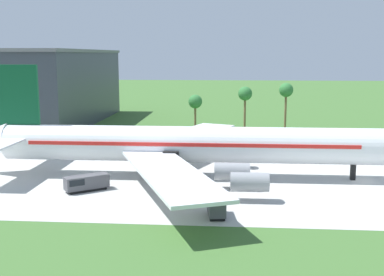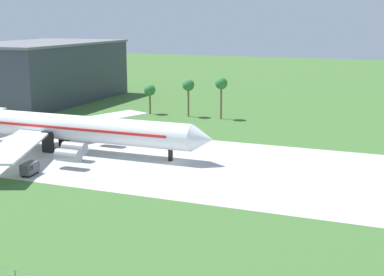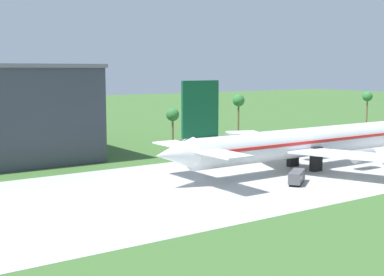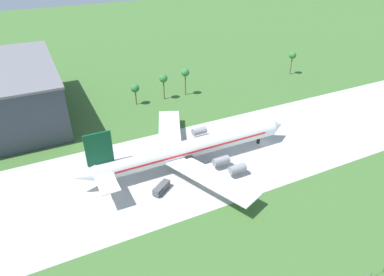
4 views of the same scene
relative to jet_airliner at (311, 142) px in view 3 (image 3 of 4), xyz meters
name	(u,v)px [view 3 (image 3 of 4)]	position (x,y,z in m)	size (l,w,h in m)	color
jet_airliner	(311,142)	(0.00, 0.00, 0.00)	(72.13, 59.40, 17.89)	white
baggage_tug	(297,177)	(-13.42, -9.44, -4.05)	(6.27, 5.28, 2.29)	black
palm_tree_row	(256,104)	(28.34, 49.08, 3.85)	(86.86, 3.60, 12.37)	brown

